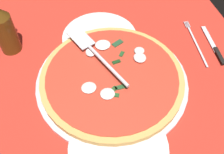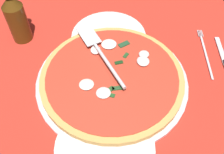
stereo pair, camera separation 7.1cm
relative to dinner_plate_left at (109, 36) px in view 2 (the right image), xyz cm
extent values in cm
cube|color=red|center=(16.27, -4.55, -1.00)|extent=(98.49, 98.49, 0.80)
cube|color=silver|center=(-20.67, -33.28, -0.55)|extent=(8.21, 8.21, 0.10)
cube|color=silver|center=(-20.67, -16.86, -0.55)|extent=(8.21, 8.21, 0.10)
cube|color=silver|center=(-20.67, -0.44, -0.55)|extent=(8.21, 8.21, 0.10)
cube|color=silver|center=(-12.46, -25.07, -0.55)|extent=(8.21, 8.21, 0.10)
cube|color=silver|center=(-12.46, -8.65, -0.55)|extent=(8.21, 8.21, 0.10)
cube|color=silver|center=(-12.46, 7.76, -0.55)|extent=(8.21, 8.21, 0.10)
cube|color=silver|center=(-12.46, 24.18, -0.55)|extent=(8.21, 8.21, 0.10)
cube|color=silver|center=(-12.46, 40.59, -0.55)|extent=(8.21, 8.21, 0.10)
cube|color=silver|center=(-4.25, -33.28, -0.55)|extent=(8.21, 8.21, 0.10)
cube|color=silver|center=(-4.25, -16.86, -0.55)|extent=(8.21, 8.21, 0.10)
cube|color=silver|center=(-4.25, -0.44, -0.55)|extent=(8.21, 8.21, 0.10)
cube|color=silver|center=(-4.25, 15.97, -0.55)|extent=(8.21, 8.21, 0.10)
cube|color=silver|center=(-4.25, 32.39, -0.55)|extent=(8.21, 8.21, 0.10)
cube|color=silver|center=(3.95, -25.07, -0.55)|extent=(8.21, 8.21, 0.10)
cube|color=silver|center=(3.95, -8.65, -0.55)|extent=(8.21, 8.21, 0.10)
cube|color=silver|center=(3.95, 7.76, -0.55)|extent=(8.21, 8.21, 0.10)
cube|color=silver|center=(3.95, 24.18, -0.55)|extent=(8.21, 8.21, 0.10)
cube|color=silver|center=(12.16, -16.86, -0.55)|extent=(8.21, 8.21, 0.10)
cube|color=silver|center=(12.16, -0.44, -0.55)|extent=(8.21, 8.21, 0.10)
cube|color=silver|center=(12.16, 15.97, -0.55)|extent=(8.21, 8.21, 0.10)
cube|color=silver|center=(12.16, 32.39, -0.55)|extent=(8.21, 8.21, 0.10)
cube|color=silver|center=(20.37, -25.07, -0.55)|extent=(8.21, 8.21, 0.10)
cube|color=silver|center=(20.37, -8.65, -0.55)|extent=(8.21, 8.21, 0.10)
cube|color=silver|center=(20.37, 7.76, -0.55)|extent=(8.21, 8.21, 0.10)
cube|color=silver|center=(20.37, 24.18, -0.55)|extent=(8.21, 8.21, 0.10)
cube|color=silver|center=(28.58, -16.86, -0.55)|extent=(8.21, 8.21, 0.10)
cube|color=silver|center=(28.58, -0.44, -0.55)|extent=(8.21, 8.21, 0.10)
cube|color=silver|center=(28.58, 15.97, -0.55)|extent=(8.21, 8.21, 0.10)
cube|color=silver|center=(36.79, -25.07, -0.55)|extent=(8.21, 8.21, 0.10)
cube|color=silver|center=(36.79, -8.65, -0.55)|extent=(8.21, 8.21, 0.10)
cube|color=silver|center=(36.79, 7.76, -0.55)|extent=(8.21, 8.21, 0.10)
cube|color=silver|center=(36.79, 24.18, -0.55)|extent=(8.21, 8.21, 0.10)
cylinder|color=silver|center=(18.56, -0.37, 0.10)|extent=(42.66, 42.66, 1.19)
cylinder|color=white|center=(0.00, 0.00, 0.00)|extent=(24.39, 24.39, 1.00)
cylinder|color=silver|center=(38.14, -3.63, 0.00)|extent=(23.79, 23.79, 1.00)
cylinder|color=#E1A756|center=(18.56, -0.37, 1.53)|extent=(40.06, 40.06, 1.68)
cylinder|color=#C23926|center=(18.56, -0.37, 2.52)|extent=(36.82, 36.82, 0.30)
ellipsoid|color=silver|center=(21.64, -7.43, 3.12)|extent=(3.79, 4.03, 0.89)
ellipsoid|color=white|center=(14.78, 8.83, 3.31)|extent=(3.91, 3.63, 1.28)
ellipsoid|color=white|center=(7.02, -0.40, 3.17)|extent=(4.25, 4.67, 1.00)
ellipsoid|color=white|center=(24.72, -3.10, 3.16)|extent=(3.67, 3.87, 0.97)
ellipsoid|color=white|center=(12.08, 9.52, 3.28)|extent=(2.91, 3.06, 1.22)
ellipsoid|color=white|center=(9.25, -4.59, 3.27)|extent=(3.46, 3.01, 1.20)
cube|color=#234C27|center=(23.27, 0.81, 2.82)|extent=(1.37, 3.07, 0.30)
cube|color=#215124|center=(25.32, -1.31, 2.82)|extent=(1.91, 2.57, 0.30)
cube|color=#284B21|center=(23.97, -1.86, 2.82)|extent=(3.02, 3.70, 0.30)
cube|color=#234E24|center=(11.71, 4.26, 2.82)|extent=(2.22, 2.01, 0.30)
cube|color=#244C2D|center=(7.08, 4.18, 2.82)|extent=(3.04, 3.81, 0.30)
cube|color=#183B18|center=(14.35, 1.92, 2.82)|extent=(1.48, 2.54, 0.30)
cube|color=silver|center=(3.47, -6.46, 4.10)|extent=(10.21, 7.93, 0.30)
cylinder|color=silver|center=(15.97, -1.11, 4.45)|extent=(17.04, 8.04, 1.00)
cube|color=white|center=(12.03, 31.69, -0.20)|extent=(17.22, 12.89, 0.60)
cube|color=silver|center=(11.76, 29.18, 0.23)|extent=(17.79, 2.51, 0.25)
cube|color=silver|center=(1.48, 30.96, 0.23)|extent=(3.01, 0.54, 0.25)
cube|color=silver|center=(1.43, 30.52, 0.23)|extent=(3.01, 0.54, 0.25)
cube|color=silver|center=(1.38, 30.08, 0.23)|extent=(3.01, 0.54, 0.25)
cube|color=silver|center=(1.33, 29.64, 0.23)|extent=(3.01, 0.54, 0.25)
cube|color=silver|center=(9.72, 34.48, 0.23)|extent=(12.22, 2.69, 0.25)
cylinder|color=#53330F|center=(-1.52, -27.93, 5.84)|extent=(6.18, 6.18, 12.67)
cone|color=#53330F|center=(-1.52, -27.93, 13.87)|extent=(6.18, 6.18, 3.40)
camera|label=1|loc=(61.04, -10.83, 57.56)|focal=40.78mm
camera|label=2|loc=(62.17, -3.83, 57.56)|focal=40.78mm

